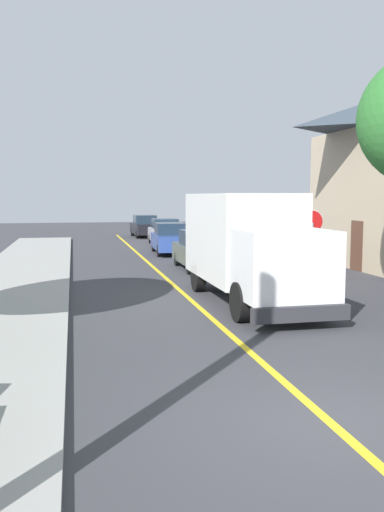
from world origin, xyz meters
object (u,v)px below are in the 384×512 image
(parked_van_across, at_px, (291,254))
(stop_sign, at_px, (312,233))
(parked_car_mid, at_px, (171,239))
(parked_car_near, at_px, (201,251))
(parked_car_far, at_px, (165,232))
(parked_car_furthest, at_px, (145,227))
(box_truck, at_px, (248,242))

(parked_van_across, bearing_deg, stop_sign, -99.53)
(parked_van_across, bearing_deg, parked_car_mid, 111.76)
(parked_car_near, distance_m, parked_van_across, 3.86)
(parked_car_near, relative_size, parked_car_far, 0.99)
(parked_car_near, xyz_separation_m, parked_car_furthest, (0.06, 19.24, 0.00))
(parked_car_near, height_order, parked_car_mid, same)
(parked_car_far, height_order, parked_car_furthest, same)
(parked_van_across, bearing_deg, parked_car_far, 101.26)
(parked_van_across, bearing_deg, parked_car_near, 148.13)
(parked_car_mid, relative_size, parked_car_far, 1.00)
(parked_car_far, distance_m, stop_sign, 17.44)
(box_truck, xyz_separation_m, parked_car_mid, (0.13, 13.92, -0.97))
(box_truck, height_order, parked_car_near, box_truck)
(parked_van_across, bearing_deg, box_truck, -123.94)
(box_truck, xyz_separation_m, parked_car_furthest, (0.35, 26.58, -0.97))
(parked_car_near, bearing_deg, parked_car_furthest, 89.83)
(parked_car_far, relative_size, parked_van_across, 1.00)
(box_truck, relative_size, stop_sign, 2.72)
(box_truck, bearing_deg, stop_sign, 36.65)
(parked_car_mid, height_order, parked_car_far, same)
(parked_car_near, xyz_separation_m, parked_car_far, (0.45, 12.19, 0.00))
(parked_car_furthest, relative_size, stop_sign, 1.68)
(parked_car_near, bearing_deg, parked_van_across, -31.87)
(parked_van_across, relative_size, stop_sign, 1.68)
(parked_car_far, xyz_separation_m, stop_sign, (2.33, -17.25, 1.06))
(box_truck, relative_size, parked_van_across, 1.62)
(parked_car_far, bearing_deg, parked_car_mid, -96.17)
(stop_sign, bearing_deg, parked_van_across, 80.47)
(parked_car_furthest, bearing_deg, parked_car_far, -86.86)
(parked_car_mid, bearing_deg, parked_van_across, -68.24)
(box_truck, xyz_separation_m, parked_car_far, (0.73, 19.53, -0.97))
(parked_car_far, relative_size, stop_sign, 1.68)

